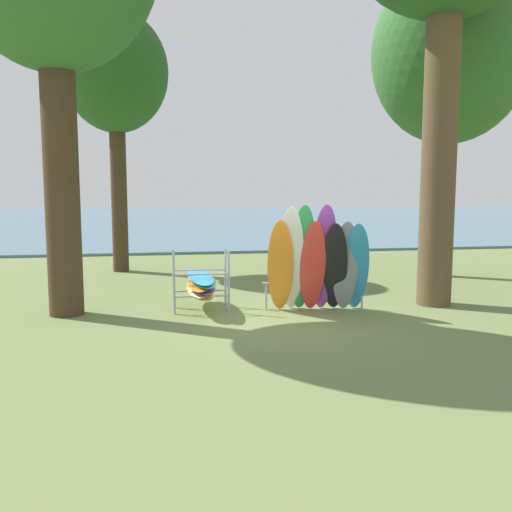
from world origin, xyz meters
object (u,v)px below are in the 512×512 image
tree_mid_behind (116,75)px  leaning_board_pile (317,264)px  board_storage_rack (201,284)px  tree_far_left_back (450,54)px

tree_mid_behind → leaning_board_pile: bearing=-55.4°
board_storage_rack → tree_mid_behind: bearing=109.4°
leaning_board_pile → board_storage_rack: 2.43m
tree_mid_behind → leaning_board_pile: (4.34, -6.30, -4.67)m
leaning_board_pile → board_storage_rack: bearing=166.4°
tree_mid_behind → leaning_board_pile: size_ratio=3.38×
tree_mid_behind → board_storage_rack: tree_mid_behind is taller
tree_mid_behind → tree_far_left_back: size_ratio=0.88×
tree_mid_behind → tree_far_left_back: 9.35m
tree_far_left_back → leaning_board_pile: bearing=-140.0°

